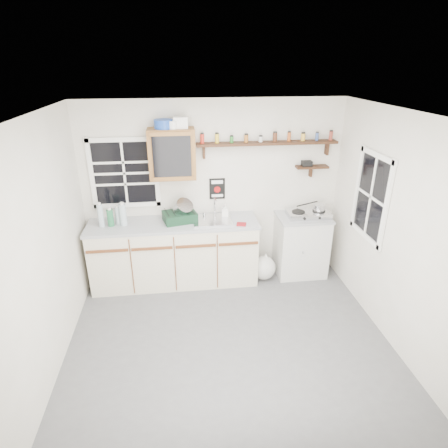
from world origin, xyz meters
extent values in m
cube|color=#505053|center=(0.00, 0.00, -0.01)|extent=(3.60, 3.20, 0.02)
cube|color=silver|center=(0.00, 0.00, 2.51)|extent=(3.60, 3.20, 0.02)
cube|color=beige|center=(-1.81, 0.00, 1.25)|extent=(0.02, 3.20, 2.50)
cube|color=beige|center=(1.81, 0.00, 1.25)|extent=(0.02, 3.20, 2.50)
cube|color=beige|center=(0.00, 1.61, 1.25)|extent=(3.60, 0.02, 2.50)
cube|color=beige|center=(0.00, -1.61, 1.25)|extent=(3.60, 0.02, 2.50)
cube|color=beige|center=(-0.58, 1.30, 0.44)|extent=(2.27, 0.60, 0.88)
cube|color=gray|center=(-0.58, 1.30, 0.90)|extent=(2.31, 0.62, 0.04)
cube|color=brown|center=(-1.44, 0.99, 0.70)|extent=(0.53, 0.02, 0.03)
cube|color=brown|center=(-0.87, 0.99, 0.70)|extent=(0.53, 0.02, 0.03)
cube|color=brown|center=(-0.30, 0.99, 0.70)|extent=(0.53, 0.02, 0.03)
cube|color=brown|center=(0.27, 0.99, 0.70)|extent=(0.53, 0.02, 0.03)
cube|color=silver|center=(1.25, 1.33, 0.44)|extent=(0.70, 0.55, 0.88)
cube|color=gray|center=(1.25, 1.33, 0.90)|extent=(0.73, 0.57, 0.03)
cube|color=silver|center=(-0.05, 1.30, 0.93)|extent=(0.52, 0.44, 0.03)
cylinder|color=silver|center=(0.00, 1.46, 1.06)|extent=(0.02, 0.02, 0.28)
cylinder|color=silver|center=(0.00, 1.40, 1.19)|extent=(0.02, 0.14, 0.02)
cube|color=brown|center=(-0.55, 1.45, 1.82)|extent=(0.60, 0.30, 0.65)
cube|color=black|center=(-0.55, 1.29, 1.82)|extent=(0.48, 0.02, 0.52)
cylinder|color=#1940A5|center=(-0.63, 1.45, 2.21)|extent=(0.24, 0.24, 0.11)
cube|color=silver|center=(-0.42, 1.45, 2.22)|extent=(0.18, 0.15, 0.14)
cylinder|color=silver|center=(-0.52, 1.40, 2.20)|extent=(0.12, 0.12, 0.10)
cube|color=black|center=(0.73, 1.51, 1.92)|extent=(1.91, 0.18, 0.04)
cube|color=black|center=(-0.13, 1.55, 1.82)|extent=(0.03, 0.10, 0.18)
cube|color=black|center=(1.58, 1.55, 1.82)|extent=(0.03, 0.10, 0.18)
cylinder|color=red|center=(-0.15, 1.51, 2.00)|extent=(0.05, 0.05, 0.12)
cylinder|color=black|center=(-0.15, 1.51, 2.07)|extent=(0.05, 0.05, 0.02)
cylinder|color=gold|center=(0.04, 1.51, 2.00)|extent=(0.05, 0.05, 0.12)
cylinder|color=black|center=(0.04, 1.51, 2.06)|extent=(0.05, 0.05, 0.02)
cylinder|color=#267226|center=(0.24, 1.51, 1.98)|extent=(0.05, 0.05, 0.08)
cylinder|color=black|center=(0.24, 1.51, 2.03)|extent=(0.04, 0.04, 0.02)
cylinder|color=#99591E|center=(0.43, 1.51, 1.99)|extent=(0.05, 0.05, 0.10)
cylinder|color=black|center=(0.43, 1.51, 2.04)|extent=(0.05, 0.05, 0.02)
cylinder|color=silver|center=(0.63, 1.51, 1.97)|extent=(0.05, 0.05, 0.07)
cylinder|color=black|center=(0.63, 1.51, 2.02)|extent=(0.05, 0.05, 0.02)
cylinder|color=#4C2614|center=(0.82, 1.51, 2.00)|extent=(0.06, 0.06, 0.12)
cylinder|color=black|center=(0.82, 1.51, 2.06)|extent=(0.05, 0.05, 0.02)
cylinder|color=#B24C19|center=(1.02, 1.51, 2.00)|extent=(0.04, 0.04, 0.12)
cylinder|color=black|center=(1.02, 1.51, 2.06)|extent=(0.04, 0.04, 0.02)
cylinder|color=gold|center=(1.21, 1.51, 1.99)|extent=(0.06, 0.06, 0.10)
cylinder|color=black|center=(1.21, 1.51, 2.04)|extent=(0.05, 0.05, 0.02)
cylinder|color=#334C8C|center=(1.41, 1.51, 1.99)|extent=(0.04, 0.04, 0.10)
cylinder|color=black|center=(1.41, 1.51, 2.05)|extent=(0.04, 0.04, 0.02)
cylinder|color=maroon|center=(1.60, 1.51, 2.00)|extent=(0.05, 0.05, 0.12)
cylinder|color=black|center=(1.60, 1.51, 2.06)|extent=(0.04, 0.04, 0.02)
cube|color=black|center=(1.38, 1.52, 1.57)|extent=(0.45, 0.15, 0.03)
cube|color=black|center=(1.38, 1.56, 1.49)|extent=(0.03, 0.08, 0.14)
cube|color=black|center=(1.30, 1.52, 1.62)|extent=(0.14, 0.10, 0.07)
cube|color=black|center=(0.05, 1.59, 1.28)|extent=(0.22, 0.01, 0.30)
cube|color=white|center=(0.05, 1.58, 1.38)|extent=(0.16, 0.00, 0.05)
cylinder|color=#A50C0C|center=(0.05, 1.58, 1.27)|extent=(0.09, 0.01, 0.09)
cube|color=white|center=(0.05, 1.58, 1.18)|extent=(0.16, 0.00, 0.04)
cube|color=black|center=(-1.20, 1.59, 1.55)|extent=(0.85, 0.02, 0.90)
cube|color=white|center=(-1.20, 1.59, 1.55)|extent=(0.93, 0.03, 0.98)
cube|color=black|center=(1.79, 0.55, 1.45)|extent=(0.02, 0.70, 1.00)
cube|color=white|center=(1.79, 0.55, 1.45)|extent=(0.03, 0.78, 1.08)
cylinder|color=#A6BBC3|center=(-1.52, 1.28, 1.07)|extent=(0.07, 0.07, 0.31)
cylinder|color=silver|center=(-1.52, 1.28, 1.24)|extent=(0.04, 0.04, 0.03)
cylinder|color=#22683E|center=(-1.40, 1.29, 1.03)|extent=(0.08, 0.08, 0.23)
cylinder|color=silver|center=(-1.40, 1.29, 1.16)|extent=(0.05, 0.05, 0.03)
cylinder|color=#A6BBC3|center=(-1.30, 1.36, 1.04)|extent=(0.09, 0.09, 0.23)
cylinder|color=silver|center=(-1.30, 1.36, 1.17)|extent=(0.05, 0.05, 0.03)
cylinder|color=#A6BBC3|center=(-1.24, 1.30, 1.07)|extent=(0.09, 0.09, 0.29)
cylinder|color=silver|center=(-1.24, 1.30, 1.23)|extent=(0.05, 0.05, 0.03)
cube|color=black|center=(-0.49, 1.34, 0.98)|extent=(0.49, 0.41, 0.13)
cylinder|color=silver|center=(-0.44, 1.34, 1.11)|extent=(0.35, 0.36, 0.26)
imported|color=silver|center=(0.14, 1.41, 1.02)|extent=(0.10, 0.10, 0.20)
cube|color=maroon|center=(0.32, 1.11, 0.93)|extent=(0.15, 0.13, 0.02)
cube|color=silver|center=(1.31, 1.31, 0.95)|extent=(0.61, 0.34, 0.07)
cylinder|color=black|center=(1.16, 1.31, 0.99)|extent=(0.18, 0.18, 0.01)
cylinder|color=black|center=(1.46, 1.31, 0.99)|extent=(0.18, 0.18, 0.01)
cylinder|color=silver|center=(1.46, 1.31, 1.03)|extent=(0.15, 0.15, 0.10)
cylinder|color=black|center=(1.31, 1.38, 1.07)|extent=(0.24, 0.22, 0.15)
ellipsoid|color=silver|center=(0.68, 1.19, 0.18)|extent=(0.38, 0.34, 0.40)
cone|color=silver|center=(0.70, 1.19, 0.36)|extent=(0.11, 0.11, 0.11)
camera|label=1|loc=(-0.48, -3.40, 2.94)|focal=30.00mm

